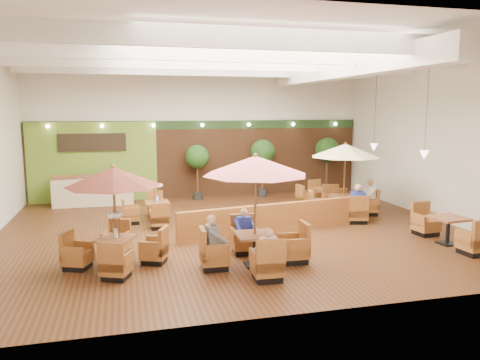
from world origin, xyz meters
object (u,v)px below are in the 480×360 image
object	(u,v)px
booth_divider	(279,218)
diner_1	(244,226)
service_counter	(93,190)
diner_4	(369,193)
table_5	(320,198)
table_4	(448,231)
topiary_1	(263,154)
diner_2	(214,237)
diner_3	(357,200)
table_1	(255,190)
diner_0	(267,248)
table_2	(345,166)
topiary_0	(197,159)
topiary_2	(327,152)
table_3	(151,209)
table_0	(114,198)

from	to	relation	value
booth_divider	diner_1	bearing A→B (deg)	-141.02
service_counter	diner_4	size ratio (longest dim) A/B	3.54
table_5	diner_1	size ratio (longest dim) A/B	3.33
table_4	topiary_1	xyz separation A→B (m)	(-2.91, 8.11, 1.44)
diner_2	diner_3	distance (m)	6.29
table_1	diner_0	bearing A→B (deg)	-87.90
table_2	topiary_0	xyz separation A→B (m)	(-4.42, 4.32, -0.08)
topiary_2	diner_0	xyz separation A→B (m)	(-5.73, -9.51, -1.11)
diner_2	diner_1	bearing A→B (deg)	128.94
table_2	table_4	distance (m)	4.23
table_5	topiary_1	world-z (taller)	topiary_1
table_3	topiary_1	size ratio (longest dim) A/B	0.94
topiary_1	topiary_2	bearing A→B (deg)	0.00
service_counter	topiary_1	world-z (taller)	topiary_1
service_counter	diner_4	distance (m)	10.34
topiary_0	table_0	bearing A→B (deg)	-112.37
booth_divider	diner_0	world-z (taller)	diner_0
table_2	service_counter	bearing A→B (deg)	166.25
booth_divider	table_5	size ratio (longest dim) A/B	2.71
table_2	diner_0	size ratio (longest dim) A/B	3.64
diner_4	diner_2	bearing A→B (deg)	129.79
service_counter	topiary_1	size ratio (longest dim) A/B	1.23
table_3	diner_2	size ratio (longest dim) A/B	2.72
diner_0	table_1	bearing A→B (deg)	85.74
booth_divider	diner_1	distance (m)	2.38
booth_divider	table_5	bearing A→B (deg)	39.64
table_5	table_0	bearing A→B (deg)	-154.21
table_0	diner_4	xyz separation A→B (m)	(8.55, 3.41, -0.88)
table_1	diner_2	size ratio (longest dim) A/B	3.20
table_4	diner_3	size ratio (longest dim) A/B	3.11
diner_1	table_4	bearing A→B (deg)	167.00
topiary_0	table_1	bearing A→B (deg)	-89.84
table_0	diner_4	bearing A→B (deg)	44.21
booth_divider	topiary_2	world-z (taller)	topiary_2
topiary_0	topiary_1	bearing A→B (deg)	0.00
diner_4	topiary_1	bearing A→B (deg)	37.09
table_5	diner_3	distance (m)	2.81
booth_divider	table_0	size ratio (longest dim) A/B	2.55
service_counter	table_3	distance (m)	3.91
table_1	diner_4	xyz separation A→B (m)	(5.35, 4.20, -1.05)
diner_0	booth_divider	bearing A→B (deg)	63.24
topiary_1	diner_3	bearing A→B (deg)	-72.76
table_1	topiary_2	size ratio (longest dim) A/B	1.09
service_counter	topiary_2	bearing A→B (deg)	1.16
table_2	topiary_1	distance (m)	4.62
diner_1	topiary_2	bearing A→B (deg)	-134.50
table_0	topiary_2	distance (m)	11.82
booth_divider	table_3	xyz separation A→B (m)	(-3.70, 2.19, -0.01)
table_3	diner_0	xyz separation A→B (m)	(2.15, -5.94, 0.29)
diner_3	table_0	bearing A→B (deg)	-154.35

